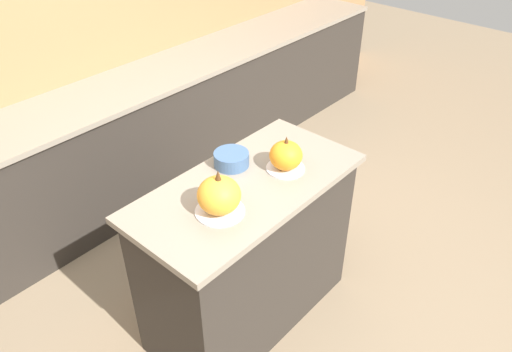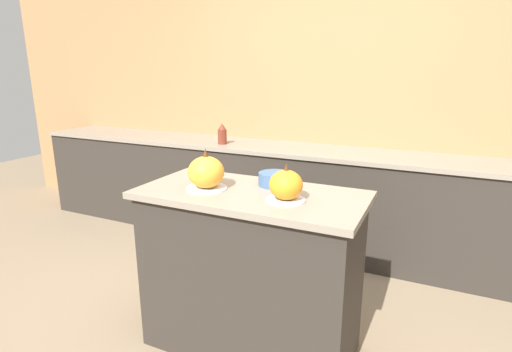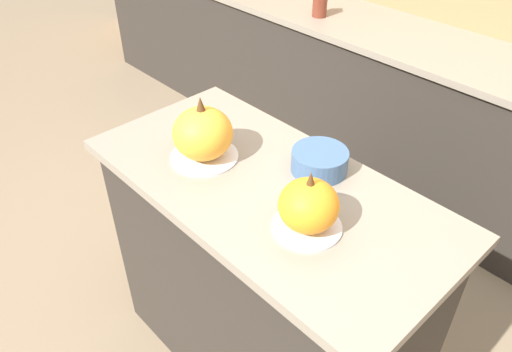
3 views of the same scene
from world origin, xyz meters
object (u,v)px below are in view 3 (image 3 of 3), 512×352
object	(u,v)px
pumpkin_cake_left	(203,135)
pumpkin_cake_right	(308,207)
bottle_tall	(320,0)
mixing_bowl	(320,161)

from	to	relation	value
pumpkin_cake_left	pumpkin_cake_right	size ratio (longest dim) A/B	1.15
bottle_tall	mixing_bowl	bearing A→B (deg)	-49.18
pumpkin_cake_left	bottle_tall	bearing A→B (deg)	116.62
pumpkin_cake_left	pumpkin_cake_right	bearing A→B (deg)	-0.73
pumpkin_cake_right	mixing_bowl	world-z (taller)	pumpkin_cake_right
pumpkin_cake_right	mixing_bowl	xyz separation A→B (m)	(-0.15, 0.23, -0.04)
pumpkin_cake_right	bottle_tall	bearing A→B (deg)	129.79
bottle_tall	pumpkin_cake_left	bearing A→B (deg)	-63.38
pumpkin_cake_left	mixing_bowl	distance (m)	0.38
pumpkin_cake_right	bottle_tall	size ratio (longest dim) A/B	1.03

